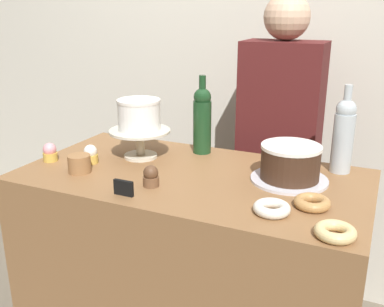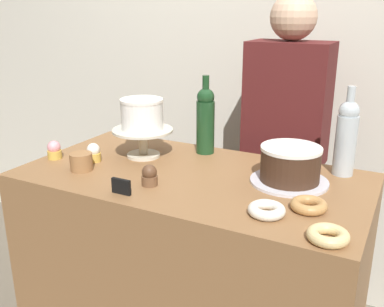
% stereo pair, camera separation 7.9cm
% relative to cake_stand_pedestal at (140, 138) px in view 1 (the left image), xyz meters
% --- Properties ---
extents(back_wall, '(6.00, 0.05, 2.60)m').
position_rel_cake_stand_pedestal_xyz_m(back_wall, '(0.27, 0.82, 0.26)').
color(back_wall, beige).
rests_on(back_wall, ground_plane).
extents(display_counter, '(1.27, 0.67, 0.96)m').
position_rel_cake_stand_pedestal_xyz_m(display_counter, '(0.27, -0.09, -0.56)').
color(display_counter, brown).
rests_on(display_counter, ground_plane).
extents(cake_stand_pedestal, '(0.25, 0.25, 0.12)m').
position_rel_cake_stand_pedestal_xyz_m(cake_stand_pedestal, '(0.00, 0.00, 0.00)').
color(cake_stand_pedestal, beige).
rests_on(cake_stand_pedestal, display_counter).
extents(white_layer_cake, '(0.17, 0.17, 0.12)m').
position_rel_cake_stand_pedestal_xyz_m(white_layer_cake, '(0.00, -0.00, 0.10)').
color(white_layer_cake, white).
rests_on(white_layer_cake, cake_stand_pedestal).
extents(silver_serving_platter, '(0.27, 0.27, 0.01)m').
position_rel_cake_stand_pedestal_xyz_m(silver_serving_platter, '(0.61, -0.01, -0.08)').
color(silver_serving_platter, silver).
rests_on(silver_serving_platter, display_counter).
extents(chocolate_round_cake, '(0.21, 0.21, 0.12)m').
position_rel_cake_stand_pedestal_xyz_m(chocolate_round_cake, '(0.61, -0.01, -0.01)').
color(chocolate_round_cake, '#3D2619').
rests_on(chocolate_round_cake, silver_serving_platter).
extents(wine_bottle_green, '(0.08, 0.08, 0.33)m').
position_rel_cake_stand_pedestal_xyz_m(wine_bottle_green, '(0.20, 0.16, 0.06)').
color(wine_bottle_green, '#193D1E').
rests_on(wine_bottle_green, display_counter).
extents(wine_bottle_clear, '(0.08, 0.08, 0.33)m').
position_rel_cake_stand_pedestal_xyz_m(wine_bottle_clear, '(0.76, 0.17, 0.06)').
color(wine_bottle_clear, '#B2BCC1').
rests_on(wine_bottle_clear, display_counter).
extents(cupcake_chocolate, '(0.06, 0.06, 0.07)m').
position_rel_cake_stand_pedestal_xyz_m(cupcake_chocolate, '(0.19, -0.25, -0.05)').
color(cupcake_chocolate, brown).
rests_on(cupcake_chocolate, display_counter).
extents(cupcake_strawberry, '(0.06, 0.06, 0.07)m').
position_rel_cake_stand_pedestal_xyz_m(cupcake_strawberry, '(-0.31, -0.19, -0.05)').
color(cupcake_strawberry, gold).
rests_on(cupcake_strawberry, display_counter).
extents(cupcake_vanilla, '(0.06, 0.06, 0.07)m').
position_rel_cake_stand_pedestal_xyz_m(cupcake_vanilla, '(-0.14, -0.14, -0.05)').
color(cupcake_vanilla, gold).
rests_on(cupcake_vanilla, display_counter).
extents(donut_maple, '(0.11, 0.11, 0.03)m').
position_rel_cake_stand_pedestal_xyz_m(donut_maple, '(0.72, -0.19, -0.06)').
color(donut_maple, '#B27F47').
rests_on(donut_maple, display_counter).
extents(donut_sugar, '(0.11, 0.11, 0.03)m').
position_rel_cake_stand_pedestal_xyz_m(donut_sugar, '(0.62, -0.28, -0.06)').
color(donut_sugar, silver).
rests_on(donut_sugar, display_counter).
extents(donut_glazed, '(0.11, 0.11, 0.03)m').
position_rel_cake_stand_pedestal_xyz_m(donut_glazed, '(0.81, -0.36, -0.06)').
color(donut_glazed, '#E0C17F').
rests_on(donut_glazed, display_counter).
extents(cookie_stack, '(0.08, 0.08, 0.07)m').
position_rel_cake_stand_pedestal_xyz_m(cookie_stack, '(-0.12, -0.24, -0.05)').
color(cookie_stack, olive).
rests_on(cookie_stack, display_counter).
extents(price_sign_chalkboard, '(0.07, 0.01, 0.05)m').
position_rel_cake_stand_pedestal_xyz_m(price_sign_chalkboard, '(0.15, -0.36, -0.05)').
color(price_sign_chalkboard, black).
rests_on(price_sign_chalkboard, display_counter).
extents(barista_figure, '(0.36, 0.22, 1.60)m').
position_rel_cake_stand_pedestal_xyz_m(barista_figure, '(0.45, 0.50, -0.20)').
color(barista_figure, black).
rests_on(barista_figure, ground_plane).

